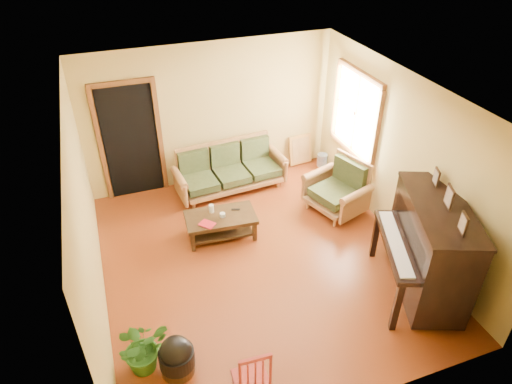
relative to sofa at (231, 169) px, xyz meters
name	(u,v)px	position (x,y,z in m)	size (l,w,h in m)	color
floor	(259,259)	(-0.18, -1.99, -0.43)	(5.00, 5.00, 0.00)	#58200B
doorway	(131,142)	(-1.63, 0.49, 0.60)	(1.08, 0.16, 2.05)	black
window	(356,113)	(2.03, -0.69, 1.07)	(0.12, 1.36, 1.46)	white
sofa	(231,169)	(0.00, 0.00, 0.00)	(1.99, 0.84, 0.85)	brown
coffee_table	(221,226)	(-0.56, -1.25, -0.23)	(1.10, 0.60, 0.40)	black
armchair	(336,188)	(1.48, -1.24, 0.04)	(0.89, 0.93, 0.93)	brown
piano	(430,250)	(1.71, -3.32, 0.29)	(0.95, 1.62, 1.43)	black
footstool	(177,360)	(-1.72, -3.45, -0.23)	(0.41, 0.41, 0.39)	black
red_chair	(251,369)	(-1.01, -3.99, -0.02)	(0.38, 0.41, 0.81)	maroon
leaning_frame	(300,149)	(1.58, 0.43, -0.11)	(0.48, 0.11, 0.64)	gold
ceramic_crock	(322,160)	(1.97, 0.20, -0.30)	(0.20, 0.20, 0.25)	#325396
potted_plant	(142,347)	(-2.07, -3.25, -0.10)	(0.60, 0.52, 0.66)	#275C1A
book	(204,227)	(-0.88, -1.46, -0.02)	(0.17, 0.23, 0.02)	maroon
candle	(211,208)	(-0.66, -1.10, 0.04)	(0.08, 0.08, 0.13)	white
glass_jar	(223,215)	(-0.53, -1.27, 0.00)	(0.09, 0.09, 0.06)	silver
remote	(236,209)	(-0.28, -1.18, -0.02)	(0.14, 0.04, 0.01)	black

